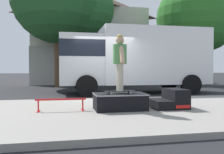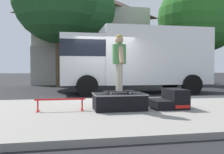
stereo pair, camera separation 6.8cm
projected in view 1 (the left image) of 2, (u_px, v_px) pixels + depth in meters
name	position (u px, v px, depth m)	size (l,w,h in m)	color
ground_plane	(110.00, 99.00, 9.15)	(140.00, 140.00, 0.00)	black
sidewalk_slab	(132.00, 111.00, 6.20)	(50.00, 5.00, 0.12)	gray
skate_box	(120.00, 101.00, 6.07)	(1.28, 0.83, 0.41)	black
kicker_ramp	(171.00, 100.00, 6.34)	(0.86, 0.84, 0.50)	black
grind_rail	(61.00, 102.00, 5.88)	(1.21, 0.28, 0.30)	red
skateboard	(120.00, 91.00, 6.03)	(0.79, 0.26, 0.07)	black
skater_kid	(120.00, 58.00, 6.00)	(0.34, 0.72, 1.40)	#B7AD99
box_truck	(133.00, 57.00, 11.55)	(6.91, 2.63, 3.05)	white
street_tree_main	(195.00, 21.00, 17.76)	(5.61, 5.10, 7.40)	brown
street_tree_neighbour	(64.00, 0.00, 15.79)	(6.70, 6.09, 8.91)	brown
house_behind	(87.00, 35.00, 21.86)	(9.54, 8.22, 8.40)	beige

